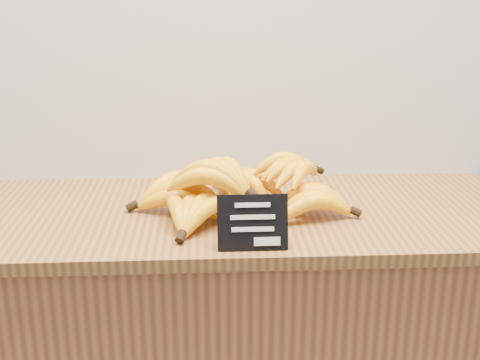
% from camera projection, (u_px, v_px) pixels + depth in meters
% --- Properties ---
extents(counter_top, '(1.36, 0.54, 0.03)m').
position_uv_depth(counter_top, '(239.00, 215.00, 1.45)').
color(counter_top, '#95602E').
rests_on(counter_top, counter).
extents(chalkboard_sign, '(0.14, 0.03, 0.11)m').
position_uv_depth(chalkboard_sign, '(253.00, 223.00, 1.22)').
color(chalkboard_sign, black).
rests_on(chalkboard_sign, counter_top).
extents(banana_pile, '(0.53, 0.37, 0.13)m').
position_uv_depth(banana_pile, '(232.00, 191.00, 1.41)').
color(banana_pile, '#FFB80A').
rests_on(banana_pile, counter_top).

